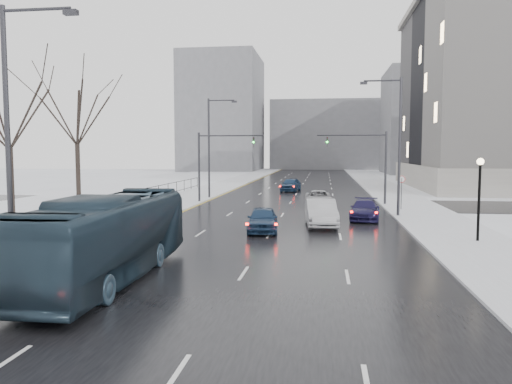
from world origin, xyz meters
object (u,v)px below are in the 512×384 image
at_px(mast_signal_right, 373,159).
at_px(sedan_right_far, 365,210).
at_px(tree_park_d, 13,222).
at_px(sedan_right_near, 321,213).
at_px(streetlight_l_far, 211,143).
at_px(sedan_right_cross, 319,198).
at_px(tree_park_e, 79,206).
at_px(mast_signal_left, 210,159).
at_px(streetlight_r_mid, 396,140).
at_px(sedan_center_far, 291,185).
at_px(no_uturn_sign, 402,182).
at_px(bus, 108,237).
at_px(streetlight_l_near, 13,128).
at_px(sedan_center_near, 263,219).
at_px(lamppost_r_mid, 479,187).

distance_m(mast_signal_right, sedan_right_far, 10.43).
xyz_separation_m(tree_park_d, sedan_right_near, (20.70, 0.73, 0.90)).
bearing_deg(streetlight_l_far, sedan_right_cross, -27.79).
bearing_deg(tree_park_e, mast_signal_left, 20.19).
distance_m(mast_signal_right, mast_signal_left, 14.65).
bearing_deg(streetlight_r_mid, sedan_right_cross, 131.35).
bearing_deg(sedan_center_far, mast_signal_left, -107.73).
distance_m(mast_signal_left, sedan_right_cross, 10.62).
height_order(tree_park_d, no_uturn_sign, tree_park_d).
bearing_deg(mast_signal_right, streetlight_l_far, 165.52).
bearing_deg(bus, tree_park_e, 118.33).
xyz_separation_m(mast_signal_left, bus, (2.53, -27.60, -2.49)).
distance_m(streetlight_r_mid, sedan_right_far, 5.66).
bearing_deg(sedan_right_cross, streetlight_r_mid, -51.72).
relative_size(no_uturn_sign, bus, 0.24).
xyz_separation_m(streetlight_l_near, bus, (3.37, 0.40, -4.00)).
bearing_deg(streetlight_l_far, sedan_right_far, -44.37).
bearing_deg(sedan_right_near, streetlight_l_far, 117.57).
relative_size(streetlight_r_mid, sedan_right_far, 2.08).
relative_size(sedan_center_near, sedan_right_near, 0.83).
height_order(tree_park_d, bus, tree_park_d).
relative_size(streetlight_r_mid, mast_signal_left, 1.54).
bearing_deg(tree_park_e, mast_signal_right, 8.90).
distance_m(sedan_right_far, sedan_center_far, 24.52).
bearing_deg(tree_park_d, sedan_right_cross, 31.13).
distance_m(tree_park_d, sedan_right_cross, 23.85).
bearing_deg(sedan_center_far, tree_park_d, -113.96).
bearing_deg(sedan_right_cross, mast_signal_right, 16.47).
relative_size(streetlight_r_mid, sedan_center_far, 2.11).
height_order(mast_signal_left, bus, mast_signal_left).
relative_size(streetlight_l_near, bus, 0.88).
bearing_deg(mast_signal_right, lamppost_r_mid, -78.46).
xyz_separation_m(tree_park_e, mast_signal_right, (25.53, 4.00, 4.11)).
xyz_separation_m(no_uturn_sign, sedan_center_far, (-10.04, 17.81, -1.45)).
distance_m(tree_park_e, mast_signal_right, 26.16).
bearing_deg(mast_signal_left, sedan_center_near, -66.77).
xyz_separation_m(tree_park_e, mast_signal_left, (10.87, 4.00, 4.11)).
distance_m(streetlight_r_mid, mast_signal_right, 8.18).
bearing_deg(tree_park_d, bus, -46.30).
bearing_deg(sedan_right_far, sedan_right_near, -124.20).
relative_size(tree_park_e, streetlight_r_mid, 1.35).
bearing_deg(streetlight_l_near, no_uturn_sign, 54.11).
relative_size(mast_signal_left, sedan_center_far, 1.37).
distance_m(no_uturn_sign, sedan_right_cross, 7.17).
xyz_separation_m(streetlight_r_mid, sedan_right_cross, (-5.56, 6.32, -4.90)).
relative_size(tree_park_d, streetlight_l_far, 1.25).
bearing_deg(streetlight_r_mid, mast_signal_left, 152.69).
bearing_deg(bus, no_uturn_sign, 58.07).
bearing_deg(sedan_right_near, sedan_center_far, 92.78).
bearing_deg(streetlight_l_far, streetlight_l_near, -90.00).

